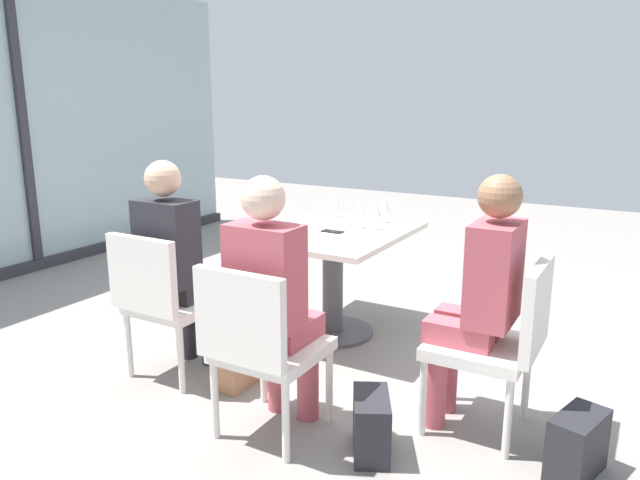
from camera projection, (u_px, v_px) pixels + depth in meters
name	position (u px, v px, depth m)	size (l,w,h in m)	color
ground_plane	(333.00, 333.00, 4.16)	(12.00, 12.00, 0.00)	gray
window_wall_backdrop	(23.00, 140.00, 5.42)	(5.30, 0.10, 2.70)	#9EB7BC
dining_table_main	(333.00, 258.00, 4.04)	(1.13, 0.92, 0.73)	silver
chair_front_left	(501.00, 336.00, 2.83)	(0.46, 0.50, 0.87)	silver
chair_far_left	(164.00, 296.00, 3.39)	(0.50, 0.46, 0.87)	silver
chair_side_end	(260.00, 342.00, 2.76)	(0.50, 0.46, 0.87)	silver
person_front_left	(480.00, 292.00, 2.83)	(0.34, 0.39, 1.26)	#B24C56
person_far_left	(175.00, 257.00, 3.43)	(0.39, 0.34, 1.26)	#28282D
person_side_end	(273.00, 293.00, 2.81)	(0.39, 0.34, 1.26)	#B24C56
wine_glass_0	(376.00, 210.00, 3.97)	(0.07, 0.07, 0.18)	silver
wine_glass_1	(385.00, 204.00, 4.19)	(0.07, 0.07, 0.18)	silver
wine_glass_2	(334.00, 199.00, 4.38)	(0.07, 0.07, 0.18)	silver
wine_glass_3	(360.00, 209.00, 4.02)	(0.07, 0.07, 0.18)	silver
wine_glass_4	(266.00, 220.00, 3.65)	(0.07, 0.07, 0.18)	silver
coffee_cup	(287.00, 225.00, 3.92)	(0.08, 0.08, 0.09)	white
cell_phone_on_table	(333.00, 231.00, 3.93)	(0.07, 0.14, 0.01)	black
handbag_0	(577.00, 445.00, 2.58)	(0.30, 0.16, 0.28)	#232328
handbag_1	(239.00, 361.00, 3.39)	(0.30, 0.16, 0.28)	#A3704C
handbag_2	(371.00, 425.00, 2.73)	(0.30, 0.16, 0.28)	#232328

